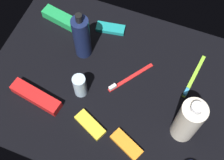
{
  "coord_description": "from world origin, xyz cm",
  "views": [
    {
      "loc": [
        -16.29,
        41.86,
        90.98
      ],
      "look_at": [
        0.0,
        0.0,
        3.0
      ],
      "focal_mm": 48.46,
      "sensor_mm": 36.0,
      "label": 1
    }
  ],
  "objects_px": {
    "snack_bar_teal": "(111,28)",
    "deodorant_stick": "(80,86)",
    "toothpaste_box_green": "(64,20)",
    "snack_bar_yellow": "(90,125)",
    "toothbrush_red": "(128,79)",
    "snack_bar_orange": "(126,144)",
    "lotion_bottle": "(82,37)",
    "toothbrush_lime": "(193,78)",
    "toothpaste_box_red": "(36,97)",
    "bodywash_bottle": "(188,121)"
  },
  "relations": [
    {
      "from": "toothbrush_red",
      "to": "snack_bar_orange",
      "type": "relative_size",
      "value": 1.49
    },
    {
      "from": "toothpaste_box_red",
      "to": "toothpaste_box_green",
      "type": "bearing_deg",
      "value": -72.21
    },
    {
      "from": "toothbrush_lime",
      "to": "snack_bar_yellow",
      "type": "bearing_deg",
      "value": 46.95
    },
    {
      "from": "snack_bar_orange",
      "to": "lotion_bottle",
      "type": "bearing_deg",
      "value": -21.51
    },
    {
      "from": "toothpaste_box_green",
      "to": "snack_bar_yellow",
      "type": "relative_size",
      "value": 1.69
    },
    {
      "from": "bodywash_bottle",
      "to": "toothpaste_box_green",
      "type": "bearing_deg",
      "value": -25.57
    },
    {
      "from": "toothbrush_lime",
      "to": "toothpaste_box_green",
      "type": "relative_size",
      "value": 1.02
    },
    {
      "from": "deodorant_stick",
      "to": "snack_bar_orange",
      "type": "relative_size",
      "value": 0.88
    },
    {
      "from": "snack_bar_orange",
      "to": "snack_bar_yellow",
      "type": "distance_m",
      "value": 0.13
    },
    {
      "from": "snack_bar_teal",
      "to": "deodorant_stick",
      "type": "bearing_deg",
      "value": 80.57
    },
    {
      "from": "snack_bar_yellow",
      "to": "deodorant_stick",
      "type": "bearing_deg",
      "value": -28.43
    },
    {
      "from": "lotion_bottle",
      "to": "toothpaste_box_red",
      "type": "distance_m",
      "value": 0.24
    },
    {
      "from": "toothbrush_red",
      "to": "lotion_bottle",
      "type": "bearing_deg",
      "value": -14.41
    },
    {
      "from": "deodorant_stick",
      "to": "snack_bar_orange",
      "type": "height_order",
      "value": "deodorant_stick"
    },
    {
      "from": "bodywash_bottle",
      "to": "snack_bar_orange",
      "type": "bearing_deg",
      "value": 35.77
    },
    {
      "from": "deodorant_stick",
      "to": "toothbrush_lime",
      "type": "distance_m",
      "value": 0.38
    },
    {
      "from": "lotion_bottle",
      "to": "bodywash_bottle",
      "type": "bearing_deg",
      "value": 158.6
    },
    {
      "from": "bodywash_bottle",
      "to": "snack_bar_teal",
      "type": "distance_m",
      "value": 0.45
    },
    {
      "from": "snack_bar_orange",
      "to": "snack_bar_teal",
      "type": "bearing_deg",
      "value": -38.15
    },
    {
      "from": "toothbrush_red",
      "to": "snack_bar_orange",
      "type": "height_order",
      "value": "toothbrush_red"
    },
    {
      "from": "lotion_bottle",
      "to": "toothbrush_lime",
      "type": "bearing_deg",
      "value": -175.03
    },
    {
      "from": "toothbrush_red",
      "to": "toothpaste_box_red",
      "type": "relative_size",
      "value": 0.88
    },
    {
      "from": "lotion_bottle",
      "to": "snack_bar_orange",
      "type": "distance_m",
      "value": 0.37
    },
    {
      "from": "deodorant_stick",
      "to": "toothbrush_red",
      "type": "height_order",
      "value": "deodorant_stick"
    },
    {
      "from": "lotion_bottle",
      "to": "snack_bar_orange",
      "type": "relative_size",
      "value": 1.93
    },
    {
      "from": "deodorant_stick",
      "to": "toothpaste_box_green",
      "type": "relative_size",
      "value": 0.52
    },
    {
      "from": "toothpaste_box_red",
      "to": "toothpaste_box_green",
      "type": "relative_size",
      "value": 1.0
    },
    {
      "from": "snack_bar_teal",
      "to": "toothbrush_lime",
      "type": "bearing_deg",
      "value": 155.14
    },
    {
      "from": "toothpaste_box_red",
      "to": "toothbrush_red",
      "type": "bearing_deg",
      "value": -136.26
    },
    {
      "from": "snack_bar_orange",
      "to": "toothpaste_box_green",
      "type": "bearing_deg",
      "value": -19.23
    },
    {
      "from": "toothbrush_lime",
      "to": "toothbrush_red",
      "type": "bearing_deg",
      "value": 21.74
    },
    {
      "from": "bodywash_bottle",
      "to": "snack_bar_yellow",
      "type": "height_order",
      "value": "bodywash_bottle"
    },
    {
      "from": "lotion_bottle",
      "to": "toothpaste_box_red",
      "type": "bearing_deg",
      "value": 72.46
    },
    {
      "from": "bodywash_bottle",
      "to": "toothpaste_box_green",
      "type": "xyz_separation_m",
      "value": [
        0.52,
        -0.25,
        -0.08
      ]
    },
    {
      "from": "bodywash_bottle",
      "to": "deodorant_stick",
      "type": "xyz_separation_m",
      "value": [
        0.35,
        -0.01,
        -0.05
      ]
    },
    {
      "from": "lotion_bottle",
      "to": "toothpaste_box_red",
      "type": "relative_size",
      "value": 1.14
    },
    {
      "from": "toothpaste_box_red",
      "to": "snack_bar_yellow",
      "type": "distance_m",
      "value": 0.2
    },
    {
      "from": "toothpaste_box_red",
      "to": "snack_bar_orange",
      "type": "xyz_separation_m",
      "value": [
        -0.33,
        0.04,
        -0.01
      ]
    },
    {
      "from": "snack_bar_orange",
      "to": "snack_bar_yellow",
      "type": "xyz_separation_m",
      "value": [
        0.13,
        -0.02,
        0.0
      ]
    },
    {
      "from": "bodywash_bottle",
      "to": "toothpaste_box_red",
      "type": "distance_m",
      "value": 0.48
    },
    {
      "from": "toothpaste_box_green",
      "to": "snack_bar_teal",
      "type": "bearing_deg",
      "value": -158.41
    },
    {
      "from": "snack_bar_teal",
      "to": "snack_bar_yellow",
      "type": "distance_m",
      "value": 0.38
    },
    {
      "from": "lotion_bottle",
      "to": "snack_bar_yellow",
      "type": "distance_m",
      "value": 0.29
    },
    {
      "from": "toothbrush_lime",
      "to": "toothbrush_red",
      "type": "xyz_separation_m",
      "value": [
        0.2,
        0.08,
        0.0
      ]
    },
    {
      "from": "bodywash_bottle",
      "to": "toothpaste_box_green",
      "type": "relative_size",
      "value": 1.15
    },
    {
      "from": "lotion_bottle",
      "to": "snack_bar_orange",
      "type": "height_order",
      "value": "lotion_bottle"
    },
    {
      "from": "toothpaste_box_red",
      "to": "snack_bar_teal",
      "type": "xyz_separation_m",
      "value": [
        -0.12,
        -0.35,
        -0.01
      ]
    },
    {
      "from": "toothbrush_red",
      "to": "snack_bar_teal",
      "type": "distance_m",
      "value": 0.22
    },
    {
      "from": "toothbrush_lime",
      "to": "snack_bar_teal",
      "type": "relative_size",
      "value": 1.73
    },
    {
      "from": "toothbrush_red",
      "to": "toothpaste_box_green",
      "type": "relative_size",
      "value": 0.88
    }
  ]
}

